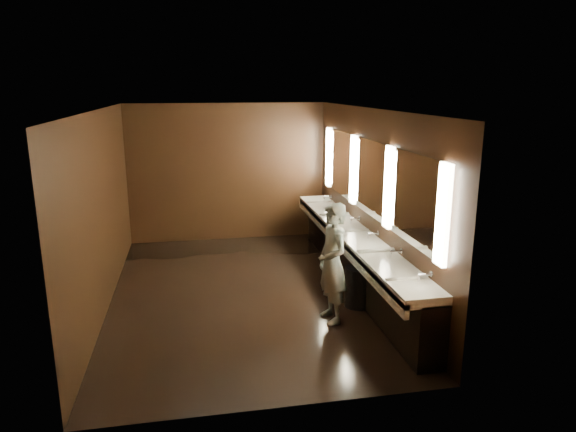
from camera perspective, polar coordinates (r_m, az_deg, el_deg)
The scene contains 10 objects.
floor at distance 8.10m, azimuth -4.86°, elevation -8.49°, with size 6.00×6.00×0.00m, color black.
ceiling at distance 7.48m, azimuth -5.32°, elevation 11.71°, with size 4.00×6.00×0.02m, color #2D2D2B.
wall_back at distance 10.60m, azimuth -6.72°, elevation 4.80°, with size 4.00×0.02×2.80m, color black.
wall_front at distance 4.82m, azimuth -1.46°, elevation -6.74°, with size 4.00×0.02×2.80m, color black.
wall_left at distance 7.74m, azimuth -19.97°, elevation 0.51°, with size 0.02×6.00×2.80m, color black.
wall_right at distance 8.10m, azimuth 9.14°, elevation 1.78°, with size 0.02×6.00×2.80m, color black.
sink_counter at distance 8.28m, azimuth 7.54°, elevation -4.39°, with size 0.55×5.40×1.01m.
mirror_band at distance 8.03m, azimuth 9.10°, elevation 4.22°, with size 0.06×5.03×1.15m.
person at distance 6.92m, azimuth 4.96°, elevation -5.25°, with size 0.60×0.39×1.64m, color #7FB3BE.
trash_bin at distance 7.59m, azimuth 7.76°, elevation -7.79°, with size 0.38×0.38×0.59m, color black.
Camera 1 is at (-0.71, -7.44, 3.12)m, focal length 32.00 mm.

